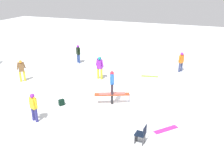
{
  "coord_description": "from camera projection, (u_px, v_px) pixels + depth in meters",
  "views": [
    {
      "loc": [
        -4.48,
        12.1,
        6.62
      ],
      "look_at": [
        0.0,
        0.0,
        1.25
      ],
      "focal_mm": 40.0,
      "sensor_mm": 36.0,
      "label": 1
    }
  ],
  "objects": [
    {
      "name": "ground_plane",
      "position": [
        112.0,
        104.0,
        14.46
      ],
      "size": [
        60.0,
        60.0,
        0.0
      ],
      "primitive_type": "plane",
      "color": "white"
    },
    {
      "name": "rail_feature",
      "position": [
        112.0,
        95.0,
        14.25
      ],
      "size": [
        1.95,
        1.03,
        0.65
      ],
      "rotation": [
        0.0,
        0.0,
        0.4
      ],
      "color": "black",
      "rests_on": "ground"
    },
    {
      "name": "snow_kicker_ramp",
      "position": [
        145.0,
        100.0,
        14.44
      ],
      "size": [
        2.24,
        2.08,
        0.47
      ],
      "primitive_type": "cube",
      "rotation": [
        0.0,
        0.0,
        0.4
      ],
      "color": "white",
      "rests_on": "ground"
    },
    {
      "name": "main_rider_on_rail",
      "position": [
        112.0,
        83.0,
        13.95
      ],
      "size": [
        1.48,
        0.84,
        1.37
      ],
      "rotation": [
        0.0,
        0.0,
        0.41
      ],
      "color": "#DE5C54",
      "rests_on": "rail_feature"
    },
    {
      "name": "bystander_brown",
      "position": [
        21.0,
        70.0,
        17.37
      ],
      "size": [
        0.49,
        0.53,
        1.56
      ],
      "rotation": [
        0.0,
        0.0,
        0.84
      ],
      "color": "yellow",
      "rests_on": "ground"
    },
    {
      "name": "bystander_purple",
      "position": [
        100.0,
        67.0,
        17.78
      ],
      "size": [
        0.69,
        0.3,
        1.66
      ],
      "rotation": [
        0.0,
        0.0,
        2.94
      ],
      "color": "gold",
      "rests_on": "ground"
    },
    {
      "name": "bystander_black",
      "position": [
        78.0,
        53.0,
        21.32
      ],
      "size": [
        0.57,
        0.46,
        1.57
      ],
      "rotation": [
        0.0,
        0.0,
        5.63
      ],
      "color": "navy",
      "rests_on": "ground"
    },
    {
      "name": "bystander_yellow",
      "position": [
        34.0,
        106.0,
        12.39
      ],
      "size": [
        0.66,
        0.32,
        1.52
      ],
      "rotation": [
        0.0,
        0.0,
        5.95
      ],
      "color": "navy",
      "rests_on": "ground"
    },
    {
      "name": "bystander_orange",
      "position": [
        181.0,
        61.0,
        19.23
      ],
      "size": [
        0.43,
        0.66,
        1.56
      ],
      "rotation": [
        0.0,
        0.0,
        4.19
      ],
      "color": "#38436C",
      "rests_on": "ground"
    },
    {
      "name": "loose_snowboard_magenta",
      "position": [
        166.0,
        129.0,
        11.95
      ],
      "size": [
        1.08,
        1.14,
        0.02
      ],
      "primitive_type": "cube",
      "rotation": [
        0.0,
        0.0,
        0.82
      ],
      "color": "#CE2A94",
      "rests_on": "ground"
    },
    {
      "name": "loose_snowboard_lime",
      "position": [
        150.0,
        76.0,
        18.58
      ],
      "size": [
        1.27,
        0.51,
        0.02
      ],
      "primitive_type": "cube",
      "rotation": [
        0.0,
        0.0,
        0.19
      ],
      "color": "#92E03B",
      "rests_on": "ground"
    },
    {
      "name": "folding_chair",
      "position": [
        141.0,
        135.0,
        10.82
      ],
      "size": [
        0.47,
        0.47,
        0.88
      ],
      "rotation": [
        0.0,
        0.0,
        1.49
      ],
      "color": "#3F3F44",
      "rests_on": "ground"
    },
    {
      "name": "backpack_on_snow",
      "position": [
        62.0,
        102.0,
        14.26
      ],
      "size": [
        0.34,
        0.37,
        0.34
      ],
      "primitive_type": "cube",
      "rotation": [
        0.0,
        0.0,
        1.02
      ],
      "color": "black",
      "rests_on": "ground"
    }
  ]
}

